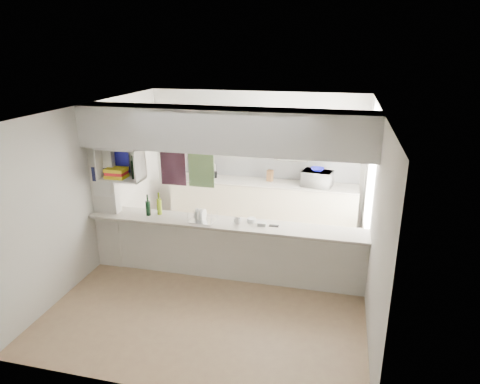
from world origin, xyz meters
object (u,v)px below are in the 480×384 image
(microwave, at_px, (317,179))
(wine_bottles, at_px, (154,207))
(dish_rack, at_px, (203,216))
(bowl, at_px, (317,169))

(microwave, xyz_separation_m, wine_bottles, (-2.36, -2.02, -0.02))
(dish_rack, height_order, wine_bottles, wine_bottles)
(microwave, distance_m, bowl, 0.18)
(wine_bottles, bearing_deg, bowl, 40.51)
(dish_rack, bearing_deg, bowl, 58.19)
(dish_rack, bearing_deg, wine_bottles, 179.40)
(wine_bottles, bearing_deg, microwave, 40.55)
(microwave, xyz_separation_m, dish_rack, (-1.55, -2.09, -0.07))
(microwave, height_order, wine_bottles, wine_bottles)
(bowl, relative_size, dish_rack, 0.63)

